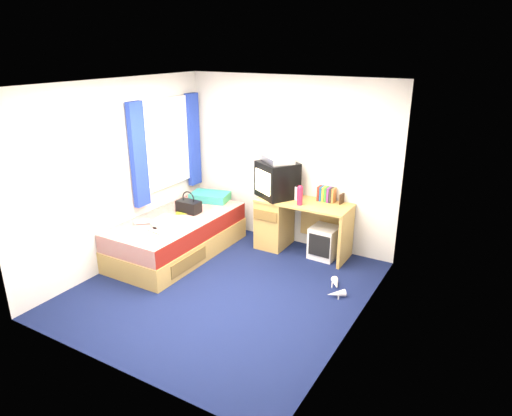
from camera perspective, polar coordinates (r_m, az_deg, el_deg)
The scene contains 20 objects.
ground at distance 5.62m, azimuth -4.04°, elevation -9.97°, with size 3.40×3.40×0.00m, color #0C1438.
room_shell at distance 5.06m, azimuth -4.43°, elevation 4.46°, with size 3.40×3.40×3.40m.
bed at distance 6.46m, azimuth -9.74°, elevation -3.44°, with size 1.01×2.00×0.54m.
pillow at distance 6.95m, azimuth -5.77°, elevation 1.42°, with size 0.56×0.36×0.12m, color #195BA3.
desk at distance 6.51m, azimuth 3.75°, elevation -1.64°, with size 1.30×0.55×0.75m.
storage_cube at distance 6.35m, azimuth 8.52°, elevation -4.25°, with size 0.35×0.35×0.44m, color silver.
crt_tv at distance 6.39m, azimuth 2.66°, elevation 3.57°, with size 0.67×0.66×0.50m.
vcr at distance 6.31m, azimuth 2.74°, elevation 6.13°, with size 0.45×0.32×0.09m, color silver.
book_row at distance 6.31m, azimuth 8.82°, elevation 1.71°, with size 0.24×0.13×0.20m.
picture_frame at distance 6.25m, azimuth 10.67°, elevation 1.16°, with size 0.02×0.12×0.14m, color #301E10.
pink_water_bottle at distance 6.11m, azimuth 5.50°, elevation 1.46°, with size 0.08×0.08×0.24m, color red.
aerosol_can at distance 6.30m, azimuth 5.09°, elevation 1.83°, with size 0.05×0.05×0.19m, color silver.
handbag at distance 6.50m, azimuth -8.41°, elevation 0.24°, with size 0.34×0.19×0.31m.
towel at distance 6.05m, azimuth -10.82°, elevation -1.79°, with size 0.32×0.27×0.11m, color silver.
magazine at distance 6.58m, azimuth -8.91°, elevation -0.32°, with size 0.21×0.28×0.01m, color #EDFE1C.
water_bottle at distance 6.21m, azimuth -14.04°, elevation -1.67°, with size 0.07×0.07×0.20m, color silver.
colour_swatch_fan at distance 5.92m, azimuth -12.50°, elevation -2.91°, with size 0.22×0.06×0.01m, color yellow.
remote_control at distance 6.08m, azimuth -12.17°, elevation -2.21°, with size 0.05×0.16×0.02m, color black.
window_assembly at distance 6.68m, azimuth -11.09°, elevation 7.65°, with size 0.11×1.42×1.40m.
white_heels at distance 5.60m, azimuth 9.96°, elevation -9.90°, with size 0.29×0.45×0.09m.
Camera 1 is at (2.78, -4.01, 2.79)m, focal length 32.00 mm.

